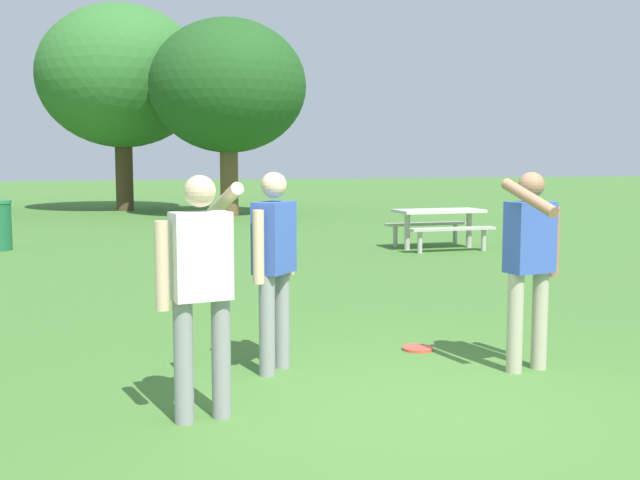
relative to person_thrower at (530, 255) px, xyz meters
The scene contains 8 objects.
ground_plane 1.65m from the person_thrower, 150.59° to the right, with size 120.00×120.00×0.00m, color #447530.
person_thrower is the anchor object (origin of this frame).
person_catcher 2.77m from the person_thrower, behind, with size 0.61×0.73×1.64m.
person_bystander 2.09m from the person_thrower, 162.38° to the left, with size 0.44×0.47×1.64m.
frisbee 1.43m from the person_thrower, 121.65° to the left, with size 0.28×0.28×0.03m, color #E04733.
picnic_table_near 8.68m from the person_thrower, 68.08° to the left, with size 1.71×1.44×0.77m.
tree_far_right 21.85m from the person_thrower, 94.82° to the left, with size 5.58×5.58×6.87m.
tree_slender_mid 18.10m from the person_thrower, 86.58° to the left, with size 4.73×4.73×5.95m.
Camera 1 is at (-2.37, -4.69, 1.74)m, focal length 42.99 mm.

